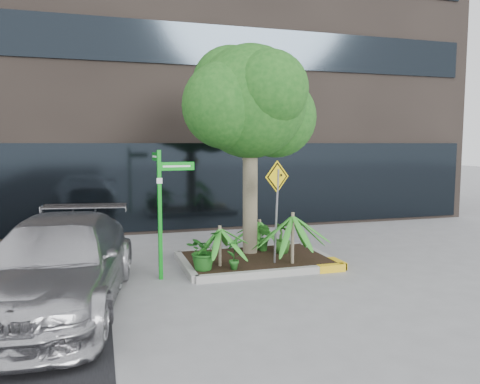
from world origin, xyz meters
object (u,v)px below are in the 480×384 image
object	(u,v)px
tree	(250,102)
parked_car	(58,264)
street_sign_post	(162,200)
cattle_sign	(277,194)

from	to	relation	value
tree	parked_car	bearing A→B (deg)	-150.33
tree	parked_car	xyz separation A→B (m)	(-4.02, -2.29, -2.89)
parked_car	street_sign_post	bearing A→B (deg)	42.49
cattle_sign	street_sign_post	bearing A→B (deg)	153.95
cattle_sign	parked_car	bearing A→B (deg)	171.14
street_sign_post	tree	bearing A→B (deg)	22.45
cattle_sign	tree	bearing A→B (deg)	77.07
tree	parked_car	distance (m)	5.45
tree	cattle_sign	world-z (taller)	tree
tree	parked_car	size ratio (longest dim) A/B	0.98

